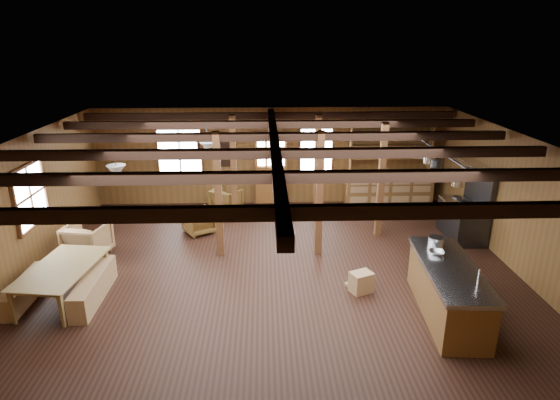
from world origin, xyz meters
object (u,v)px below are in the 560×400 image
(dining_table, at_px, (66,283))
(commercial_range, at_px, (465,214))
(armchair_a, at_px, (199,221))
(armchair_b, at_px, (226,200))
(armchair_c, at_px, (88,240))
(kitchen_island, at_px, (448,290))

(dining_table, bearing_deg, commercial_range, -65.66)
(armchair_a, relative_size, armchair_b, 0.95)
(dining_table, relative_size, armchair_a, 2.77)
(dining_table, height_order, armchair_a, dining_table)
(armchair_a, xyz_separation_m, armchair_c, (-2.28, -1.27, 0.08))
(commercial_range, height_order, armchair_a, commercial_range)
(kitchen_island, relative_size, armchair_b, 3.53)
(kitchen_island, xyz_separation_m, dining_table, (-6.87, 0.74, -0.14))
(armchair_b, xyz_separation_m, armchair_c, (-2.86, -2.80, 0.06))
(armchair_a, relative_size, armchair_c, 0.80)
(dining_table, distance_m, armchair_c, 1.86)
(armchair_a, bearing_deg, dining_table, 25.32)
(dining_table, xyz_separation_m, armchair_c, (-0.24, 1.84, 0.06))
(armchair_a, height_order, armchair_b, armchair_b)
(armchair_c, bearing_deg, armchair_a, -139.08)
(dining_table, relative_size, armchair_c, 2.22)
(armchair_a, bearing_deg, commercial_range, 144.18)
(armchair_c, bearing_deg, armchair_b, -123.76)
(kitchen_island, distance_m, commercial_range, 3.75)
(dining_table, bearing_deg, armchair_b, -22.08)
(dining_table, distance_m, armchair_a, 3.72)
(armchair_a, distance_m, armchair_b, 1.64)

